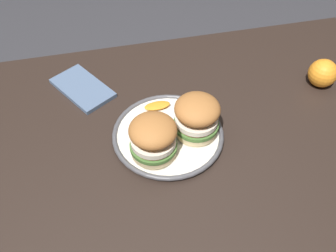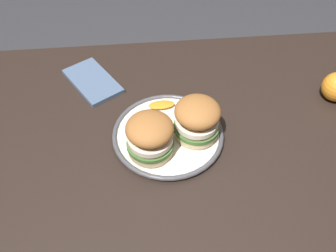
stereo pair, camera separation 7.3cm
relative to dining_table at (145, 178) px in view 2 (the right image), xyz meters
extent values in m
cube|color=black|center=(0.00, 0.00, 0.07)|extent=(1.50, 0.91, 0.03)
cube|color=black|center=(-0.69, -0.40, -0.29)|extent=(0.06, 0.06, 0.69)
cylinder|color=silver|center=(-0.06, -0.06, 0.09)|extent=(0.25, 0.25, 0.01)
torus|color=#4C4C51|center=(-0.06, -0.06, 0.10)|extent=(0.27, 0.27, 0.01)
cylinder|color=silver|center=(-0.06, -0.06, 0.10)|extent=(0.19, 0.19, 0.00)
cylinder|color=beige|center=(-0.13, -0.05, 0.11)|extent=(0.10, 0.10, 0.02)
cylinder|color=#477033|center=(-0.13, -0.05, 0.13)|extent=(0.11, 0.11, 0.01)
cylinder|color=#BC3828|center=(-0.13, -0.05, 0.13)|extent=(0.10, 0.10, 0.01)
cylinder|color=silver|center=(-0.13, -0.05, 0.14)|extent=(0.10, 0.10, 0.01)
ellipsoid|color=#A36633|center=(-0.13, -0.05, 0.18)|extent=(0.14, 0.14, 0.05)
cylinder|color=beige|center=(-0.02, -0.01, 0.11)|extent=(0.10, 0.10, 0.02)
cylinder|color=#477033|center=(-0.02, -0.01, 0.13)|extent=(0.11, 0.11, 0.01)
cylinder|color=#BC3828|center=(-0.02, -0.01, 0.13)|extent=(0.10, 0.10, 0.01)
cylinder|color=silver|center=(-0.02, -0.01, 0.14)|extent=(0.10, 0.10, 0.01)
ellipsoid|color=#A36633|center=(-0.02, -0.01, 0.18)|extent=(0.14, 0.14, 0.05)
torus|color=orange|center=(-0.01, -0.09, 0.11)|extent=(0.06, 0.06, 0.01)
cylinder|color=#F4E5C6|center=(-0.01, -0.09, 0.11)|extent=(0.03, 0.03, 0.00)
ellipsoid|color=orange|center=(-0.06, -0.15, 0.11)|extent=(0.07, 0.03, 0.01)
cube|color=slate|center=(0.13, -0.28, 0.09)|extent=(0.18, 0.20, 0.01)
camera|label=1|loc=(0.06, 0.50, 0.77)|focal=38.63mm
camera|label=2|loc=(-0.01, 0.51, 0.77)|focal=38.63mm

